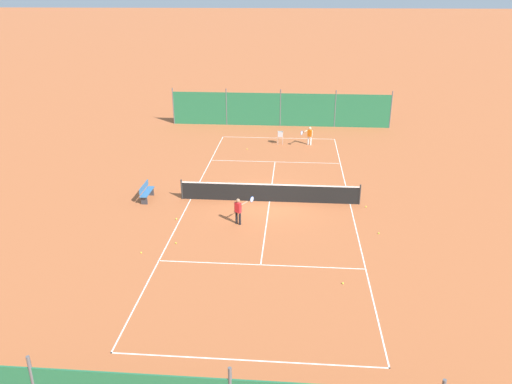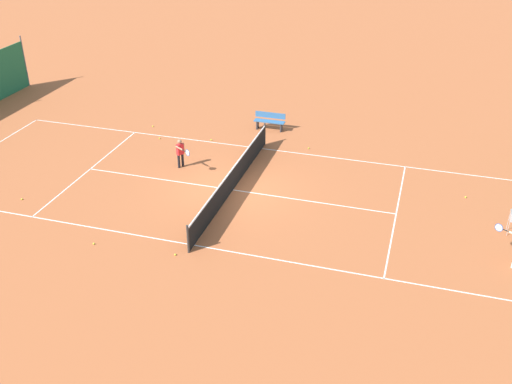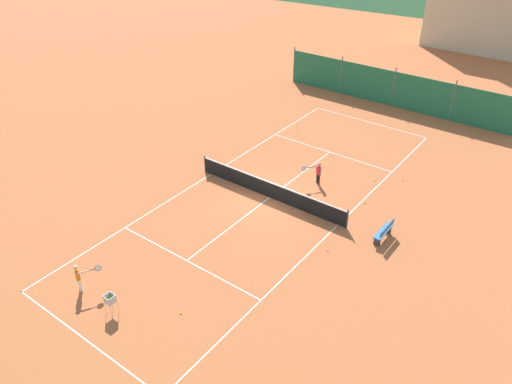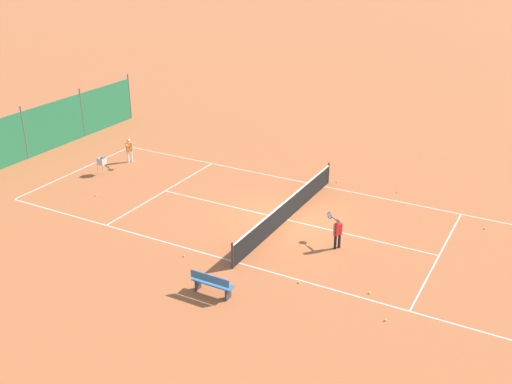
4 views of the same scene
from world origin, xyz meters
name	(u,v)px [view 1 (image 1 of 4)]	position (x,y,z in m)	size (l,w,h in m)	color
ground_plane	(269,201)	(0.00, 0.00, 0.00)	(600.00, 600.00, 0.00)	#B25B33
court_line_markings	(269,201)	(0.00, 0.00, 0.00)	(8.25, 23.85, 0.01)	white
tennis_net	(270,192)	(0.00, 0.00, 0.50)	(9.18, 0.08, 1.06)	#2D2D2D
windscreen_fence_near	(280,110)	(0.00, -15.50, 1.31)	(17.28, 0.08, 2.90)	#236B42
player_near_baseline	(239,209)	(1.27, 2.74, 0.74)	(0.86, 0.87, 1.28)	black
player_near_service	(309,135)	(-2.21, -10.31, 0.75)	(0.84, 0.89, 1.28)	white
tennis_ball_near_corner	(141,253)	(4.98, 5.87, 0.03)	(0.07, 0.07, 0.07)	#CCE033
tennis_ball_by_net_right	(366,207)	(-4.84, 0.37, 0.03)	(0.07, 0.07, 0.07)	#CCE033
tennis_ball_service_box	(247,149)	(2.02, -8.87, 0.03)	(0.07, 0.07, 0.07)	#CCE033
tennis_ball_mid_court	(176,243)	(3.74, 4.92, 0.03)	(0.07, 0.07, 0.07)	#CCE033
tennis_ball_far_corner	(188,184)	(4.69, -2.05, 0.03)	(0.07, 0.07, 0.07)	#CCE033
tennis_ball_alley_right	(379,233)	(-5.05, 3.29, 0.03)	(0.07, 0.07, 0.07)	#CCE033
tennis_ball_alley_left	(176,219)	(4.28, 2.53, 0.03)	(0.07, 0.07, 0.07)	#CCE033
tennis_ball_by_net_left	(343,283)	(-3.12, 7.54, 0.03)	(0.07, 0.07, 0.07)	#CCE033
ball_hopper	(280,135)	(-0.19, -10.39, 0.66)	(0.36, 0.36, 0.89)	#B7B7BC
courtside_bench	(146,192)	(6.34, 0.27, 0.45)	(0.36, 1.50, 0.84)	#336699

